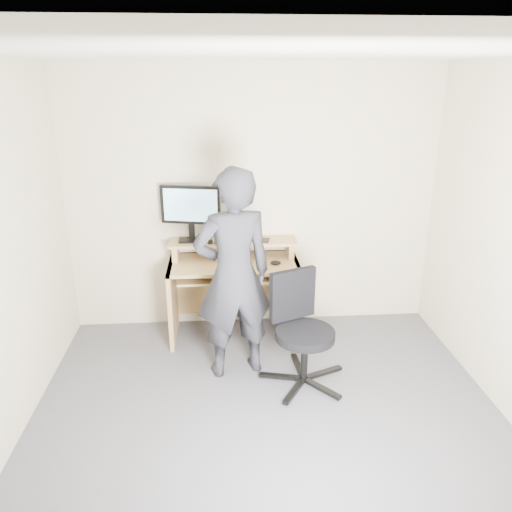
{
  "coord_description": "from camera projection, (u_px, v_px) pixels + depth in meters",
  "views": [
    {
      "loc": [
        -0.32,
        -2.86,
        2.39
      ],
      "look_at": [
        -0.02,
        1.05,
        0.95
      ],
      "focal_mm": 35.0,
      "sensor_mm": 36.0,
      "label": 1
    }
  ],
  "objects": [
    {
      "name": "smartphone",
      "position": [
        265.0,
        240.0,
        4.68
      ],
      "size": [
        0.1,
        0.14,
        0.01
      ],
      "primitive_type": "cube",
      "rotation": [
        0.0,
        0.0,
        -0.23
      ],
      "color": "black",
      "rests_on": "desk"
    },
    {
      "name": "office_chair",
      "position": [
        301.0,
        326.0,
        3.99
      ],
      "size": [
        0.71,
        0.7,
        0.9
      ],
      "rotation": [
        0.0,
        0.0,
        0.39
      ],
      "color": "black",
      "rests_on": "ground"
    },
    {
      "name": "desk",
      "position": [
        234.0,
        279.0,
        4.75
      ],
      "size": [
        1.2,
        0.6,
        0.91
      ],
      "color": "tan",
      "rests_on": "ground"
    },
    {
      "name": "charger",
      "position": [
        210.0,
        242.0,
        4.59
      ],
      "size": [
        0.05,
        0.04,
        0.03
      ],
      "primitive_type": "cube",
      "rotation": [
        0.0,
        0.0,
        0.09
      ],
      "color": "black",
      "rests_on": "desk"
    },
    {
      "name": "ground",
      "position": [
        270.0,
        433.0,
        3.52
      ],
      "size": [
        3.5,
        3.5,
        0.0
      ],
      "primitive_type": "plane",
      "color": "#525257",
      "rests_on": "ground"
    },
    {
      "name": "person",
      "position": [
        233.0,
        275.0,
        3.97
      ],
      "size": [
        0.72,
        0.57,
        1.75
      ],
      "primitive_type": "imported",
      "rotation": [
        0.0,
        0.0,
        3.4
      ],
      "color": "black",
      "rests_on": "ground"
    },
    {
      "name": "keyboard",
      "position": [
        240.0,
        274.0,
        4.55
      ],
      "size": [
        0.47,
        0.21,
        0.03
      ],
      "primitive_type": "cube",
      "rotation": [
        0.0,
        0.0,
        -0.06
      ],
      "color": "black",
      "rests_on": "desk"
    },
    {
      "name": "external_drive",
      "position": [
        234.0,
        230.0,
        4.66
      ],
      "size": [
        0.08,
        0.14,
        0.2
      ],
      "primitive_type": "cube",
      "rotation": [
        0.0,
        0.0,
        -0.11
      ],
      "color": "black",
      "rests_on": "desk"
    },
    {
      "name": "headphones",
      "position": [
        207.0,
        238.0,
        4.72
      ],
      "size": [
        0.2,
        0.2,
        0.06
      ],
      "primitive_type": "torus",
      "rotation": [
        0.26,
        0.0,
        0.35
      ],
      "color": "silver",
      "rests_on": "desk"
    },
    {
      "name": "travel_mug",
      "position": [
        236.0,
        232.0,
        4.63
      ],
      "size": [
        0.1,
        0.1,
        0.18
      ],
      "primitive_type": "cylinder",
      "rotation": [
        0.0,
        0.0,
        -0.28
      ],
      "color": "#AFAFB3",
      "rests_on": "desk"
    },
    {
      "name": "mouse",
      "position": [
        276.0,
        263.0,
        4.53
      ],
      "size": [
        0.1,
        0.07,
        0.04
      ],
      "primitive_type": "ellipsoid",
      "rotation": [
        0.0,
        0.0,
        0.08
      ],
      "color": "black",
      "rests_on": "desk"
    },
    {
      "name": "monitor",
      "position": [
        191.0,
        208.0,
        4.56
      ],
      "size": [
        0.55,
        0.16,
        0.53
      ],
      "rotation": [
        0.0,
        0.0,
        -0.21
      ],
      "color": "black",
      "rests_on": "desk"
    },
    {
      "name": "back_wall",
      "position": [
        253.0,
        201.0,
        4.73
      ],
      "size": [
        3.5,
        0.02,
        2.5
      ],
      "primitive_type": "cube",
      "color": "#BBAE95",
      "rests_on": "ground"
    },
    {
      "name": "ceiling",
      "position": [
        275.0,
        51.0,
        2.66
      ],
      "size": [
        3.5,
        3.5,
        0.02
      ],
      "primitive_type": "cube",
      "color": "white",
      "rests_on": "back_wall"
    }
  ]
}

